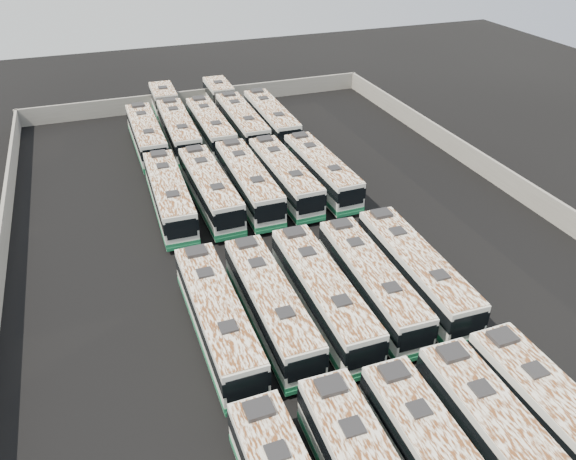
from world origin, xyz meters
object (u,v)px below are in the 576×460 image
object	(u,v)px
bus_midfront_far_left	(217,318)
bus_midback_far_left	(169,196)
bus_midback_left	(210,189)
bus_midfront_left	(271,305)
bus_midback_center	(248,182)
bus_midback_far_right	(321,171)
bus_midfront_right	(371,282)
bus_midfront_far_right	(415,270)
bus_midback_right	(284,176)
bus_back_right	(234,113)
bus_midfront_center	(323,294)
bus_back_left	(174,120)
bus_back_far_left	(147,136)
bus_back_far_right	(271,119)
bus_front_far_right	(569,434)
bus_front_right	(512,455)
bus_back_center	(211,128)

from	to	relation	value
bus_midfront_far_left	bus_midback_far_left	size ratio (longest dim) A/B	0.99
bus_midback_far_left	bus_midback_left	xyz separation A→B (m)	(3.66, 0.02, -0.01)
bus_midfront_left	bus_midback_far_left	xyz separation A→B (m)	(-3.61, 17.23, 0.06)
bus_midback_center	bus_midback_far_right	world-z (taller)	bus_midback_center
bus_midfront_right	bus_midback_far_right	size ratio (longest dim) A/B	1.00
bus_midfront_far_right	bus_midback_right	size ratio (longest dim) A/B	1.01
bus_back_right	bus_midfront_center	bearing A→B (deg)	-95.59
bus_midback_right	bus_midback_left	bearing A→B (deg)	179.68
bus_midfront_far_right	bus_back_left	world-z (taller)	bus_back_left
bus_midfront_center	bus_midback_center	distance (m)	17.49
bus_midback_center	bus_midfront_far_right	bearing A→B (deg)	-67.45
bus_back_far_left	bus_back_left	size ratio (longest dim) A/B	0.63
bus_midfront_far_right	bus_back_far_left	world-z (taller)	bus_midfront_far_right
bus_midback_far_left	bus_midback_left	world-z (taller)	bus_midback_far_left
bus_midfront_far_left	bus_back_right	world-z (taller)	bus_back_right
bus_back_far_left	bus_back_far_right	size ratio (longest dim) A/B	0.98
bus_front_far_right	bus_midfront_right	bearing A→B (deg)	102.59
bus_midfront_center	bus_back_far_left	size ratio (longest dim) A/B	1.00
bus_front_right	bus_midfront_far_right	xyz separation A→B (m)	(3.53, 14.78, -0.01)
bus_midback_far_left	bus_back_center	xyz separation A→B (m)	(7.16, 14.48, -0.01)
bus_midfront_far_left	bus_midback_center	bearing A→B (deg)	66.82
bus_front_right	bus_midback_center	xyz separation A→B (m)	(-3.62, 32.07, 0.02)
bus_back_center	bus_back_far_right	distance (m)	7.19
bus_back_left	bus_midfront_left	bearing A→B (deg)	-89.04
bus_midfront_far_right	bus_midback_left	bearing A→B (deg)	123.23
bus_back_right	bus_midfront_left	bearing A→B (deg)	-101.34
bus_back_center	bus_back_right	bearing A→B (deg)	44.54
bus_midfront_center	bus_midback_far_left	bearing A→B (deg)	112.68
bus_front_right	bus_front_far_right	size ratio (longest dim) A/B	0.99
bus_front_right	bus_midfront_right	world-z (taller)	bus_front_right
bus_back_center	bus_back_left	bearing A→B (deg)	133.16
bus_midfront_center	bus_midback_far_right	distance (m)	18.91
bus_midback_center	bus_midfront_right	bearing A→B (deg)	-78.10
bus_back_far_right	bus_midfront_center	bearing A→B (deg)	-101.87
bus_front_far_right	bus_back_right	bearing A→B (deg)	93.30
bus_back_far_left	bus_midback_far_left	bearing A→B (deg)	-90.28
bus_midfront_far_right	bus_midback_far_left	xyz separation A→B (m)	(-14.41, 17.19, 0.00)
bus_back_left	bus_midfront_center	bearing A→B (deg)	-83.23
bus_midfront_center	bus_back_far_right	bearing A→B (deg)	77.56
bus_front_far_right	bus_midback_far_left	bearing A→B (deg)	113.50
bus_midback_far_left	bus_midfront_center	bearing A→B (deg)	-66.27
bus_front_right	bus_front_far_right	world-z (taller)	bus_front_far_right
bus_midfront_right	bus_back_center	xyz separation A→B (m)	(-3.74, 31.73, 0.04)
bus_midback_far_left	bus_midback_right	distance (m)	10.80
bus_back_left	bus_back_center	size ratio (longest dim) A/B	1.59
bus_midfront_center	bus_midback_far_left	size ratio (longest dim) A/B	0.99
bus_back_center	bus_back_far_right	bearing A→B (deg)	0.56
bus_midfront_far_left	bus_midback_center	distance (m)	18.85
bus_midback_left	bus_back_right	world-z (taller)	bus_back_right
bus_midfront_center	bus_midback_far_right	bearing A→B (deg)	67.46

